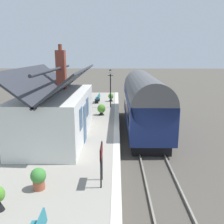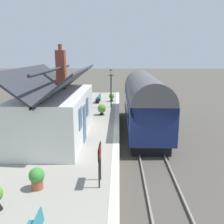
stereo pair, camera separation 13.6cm
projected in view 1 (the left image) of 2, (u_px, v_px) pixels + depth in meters
name	position (u px, v px, depth m)	size (l,w,h in m)	color
ground_plane	(135.00, 147.00, 15.79)	(160.00, 160.00, 0.00)	#4C473F
platform	(71.00, 140.00, 15.75)	(32.00, 6.17, 0.99)	gray
platform_edge_coping	(117.00, 132.00, 15.58)	(32.00, 0.36, 0.02)	beige
rail_near	(160.00, 147.00, 15.74)	(52.00, 0.08, 0.14)	gray
rail_far	(138.00, 146.00, 15.77)	(52.00, 0.08, 0.14)	gray
train	(144.00, 102.00, 18.77)	(11.08, 2.73, 4.32)	black
station_building	(57.00, 113.00, 14.53)	(8.12, 3.68, 5.43)	white
bench_mid_platform	(98.00, 98.00, 24.89)	(1.42, 0.50, 0.88)	#26727F
planter_edge_near	(101.00, 109.00, 19.87)	(0.65, 0.65, 0.89)	black
planter_under_sign	(72.00, 107.00, 21.68)	(0.36, 0.36, 0.61)	teal
planter_by_door	(38.00, 178.00, 9.04)	(0.57, 0.57, 0.83)	#9E5138
planter_bench_right	(111.00, 97.00, 25.46)	(0.53, 0.53, 0.84)	black
lamp_post_platform	(110.00, 81.00, 22.18)	(0.32, 0.50, 3.50)	black
station_sign_board	(101.00, 155.00, 9.25)	(0.96, 0.06, 1.57)	black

